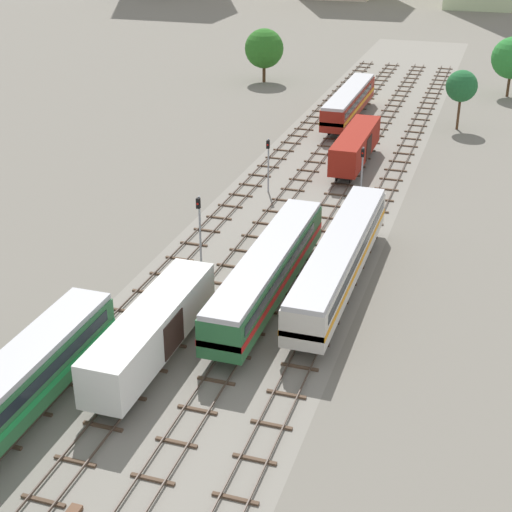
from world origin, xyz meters
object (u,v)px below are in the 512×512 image
at_px(freight_boxcar_left_near, 152,329).
at_px(signal_post_mid, 200,224).
at_px(diesel_railcar_centre_left_mid, 268,270).
at_px(signal_post_nearest, 268,159).
at_px(passenger_coach_centre_midfar, 340,256).
at_px(diesel_railcar_left_farther, 349,101).
at_px(freight_boxcar_centre_left_far, 356,145).
at_px(signal_post_near, 362,165).

xyz_separation_m(freight_boxcar_left_near, signal_post_mid, (-2.20, 13.38, 1.32)).
xyz_separation_m(diesel_railcar_centre_left_mid, signal_post_nearest, (-6.59, 21.40, 0.81)).
relative_size(passenger_coach_centre_midfar, signal_post_nearest, 4.11).
distance_m(diesel_railcar_centre_left_mid, signal_post_mid, 7.61).
height_order(diesel_railcar_centre_left_mid, passenger_coach_centre_midfar, same).
relative_size(diesel_railcar_left_farther, signal_post_mid, 3.42).
distance_m(freight_boxcar_left_near, freight_boxcar_centre_left_far, 41.40).
height_order(freight_boxcar_centre_left_far, signal_post_near, signal_post_near).
distance_m(diesel_railcar_centre_left_mid, signal_post_nearest, 22.40).
bearing_deg(signal_post_near, passenger_coach_centre_midfar, -83.67).
xyz_separation_m(freight_boxcar_left_near, diesel_railcar_centre_left_mid, (4.39, 9.76, 0.15)).
bearing_deg(passenger_coach_centre_midfar, diesel_railcar_left_farther, 100.94).
distance_m(signal_post_near, signal_post_mid, 21.70).
height_order(passenger_coach_centre_midfar, freight_boxcar_centre_left_far, passenger_coach_centre_midfar).
bearing_deg(diesel_railcar_centre_left_mid, freight_boxcar_centre_left_far, 89.99).
bearing_deg(signal_post_nearest, diesel_railcar_centre_left_mid, -72.88).
bearing_deg(signal_post_mid, freight_boxcar_centre_left_far, 76.65).
relative_size(diesel_railcar_centre_left_mid, freight_boxcar_centre_left_far, 1.46).
distance_m(diesel_railcar_centre_left_mid, passenger_coach_centre_midfar, 5.71).
relative_size(diesel_railcar_centre_left_mid, signal_post_mid, 3.42).
xyz_separation_m(freight_boxcar_left_near, diesel_railcar_left_farther, (-0.01, 58.88, 0.15)).
distance_m(freight_boxcar_left_near, signal_post_mid, 13.62).
height_order(freight_boxcar_left_near, signal_post_near, signal_post_near).
bearing_deg(diesel_railcar_centre_left_mid, freight_boxcar_left_near, -114.21).
bearing_deg(freight_boxcar_left_near, signal_post_near, 78.79).
bearing_deg(signal_post_near, diesel_railcar_centre_left_mid, -95.35).
relative_size(freight_boxcar_left_near, passenger_coach_centre_midfar, 0.64).
bearing_deg(diesel_railcar_centre_left_mid, passenger_coach_centre_midfar, 39.75).
bearing_deg(freight_boxcar_left_near, passenger_coach_centre_midfar, 56.79).
relative_size(freight_boxcar_left_near, signal_post_near, 2.94).
bearing_deg(signal_post_nearest, signal_post_near, 13.16).
relative_size(freight_boxcar_centre_left_far, signal_post_mid, 2.34).
relative_size(passenger_coach_centre_midfar, freight_boxcar_centre_left_far, 1.57).
xyz_separation_m(diesel_railcar_centre_left_mid, freight_boxcar_centre_left_far, (0.01, 31.41, -0.15)).
height_order(diesel_railcar_centre_left_mid, diesel_railcar_left_farther, same).
distance_m(freight_boxcar_centre_left_far, diesel_railcar_left_farther, 18.26).
distance_m(signal_post_nearest, signal_post_near, 9.03).
bearing_deg(passenger_coach_centre_midfar, signal_post_near, 96.33).
relative_size(freight_boxcar_left_near, signal_post_mid, 2.34).
bearing_deg(freight_boxcar_centre_left_far, signal_post_nearest, -123.37).
bearing_deg(signal_post_near, freight_boxcar_centre_left_far, 105.39).
bearing_deg(passenger_coach_centre_midfar, freight_boxcar_left_near, -123.21).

